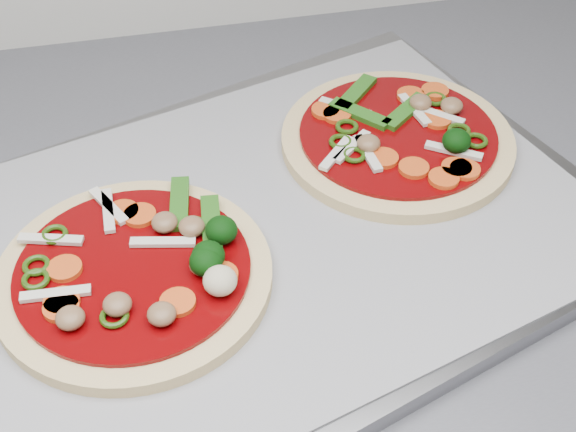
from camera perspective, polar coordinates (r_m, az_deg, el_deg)
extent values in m
cube|color=gray|center=(0.64, -0.79, -0.97)|extent=(0.60, 0.52, 0.02)
cube|color=gray|center=(0.63, -0.80, -0.37)|extent=(0.56, 0.47, 0.00)
cylinder|color=#EAD08B|center=(0.59, -10.89, -4.24)|extent=(0.23, 0.23, 0.01)
cylinder|color=#670100|center=(0.58, -10.98, -3.76)|extent=(0.20, 0.20, 0.00)
cylinder|color=#F94F1E|center=(0.62, -11.68, 0.29)|extent=(0.03, 0.03, 0.00)
ellipsoid|color=#083207|center=(0.57, -5.86, -3.23)|extent=(0.03, 0.03, 0.02)
torus|color=#25460D|center=(0.60, -17.46, -3.38)|extent=(0.02, 0.02, 0.00)
cylinder|color=#F94F1E|center=(0.59, -15.60, -3.61)|extent=(0.04, 0.04, 0.00)
ellipsoid|color=brown|center=(0.60, -6.86, -0.75)|extent=(0.03, 0.03, 0.01)
cube|color=silver|center=(0.58, -16.20, -5.33)|extent=(0.05, 0.01, 0.00)
ellipsoid|color=brown|center=(0.60, -8.77, -0.45)|extent=(0.02, 0.02, 0.01)
cube|color=#2B6A18|center=(0.60, -5.48, -0.50)|extent=(0.02, 0.06, 0.00)
cube|color=silver|center=(0.63, -12.64, 0.71)|extent=(0.03, 0.05, 0.00)
ellipsoid|color=brown|center=(0.57, -6.06, -3.44)|extent=(0.02, 0.02, 0.01)
ellipsoid|color=brown|center=(0.54, -8.97, -6.90)|extent=(0.03, 0.03, 0.01)
torus|color=#25460D|center=(0.59, -17.50, -4.32)|extent=(0.02, 0.02, 0.00)
ellipsoid|color=brown|center=(0.55, -12.04, -6.16)|extent=(0.02, 0.02, 0.01)
ellipsoid|color=#083207|center=(0.57, -5.69, -2.81)|extent=(0.03, 0.03, 0.02)
ellipsoid|color=beige|center=(0.55, -4.86, -4.61)|extent=(0.03, 0.03, 0.02)
cylinder|color=#F94F1E|center=(0.57, -15.83, -6.30)|extent=(0.03, 0.03, 0.00)
ellipsoid|color=#083207|center=(0.59, -4.76, -1.01)|extent=(0.03, 0.03, 0.02)
torus|color=#25460D|center=(0.60, -6.77, -0.70)|extent=(0.02, 0.02, 0.00)
cube|color=silver|center=(0.63, -12.66, 0.38)|extent=(0.01, 0.05, 0.00)
cube|color=silver|center=(0.61, -16.53, -1.60)|extent=(0.05, 0.02, 0.00)
cylinder|color=#F94F1E|center=(0.57, -4.80, -4.22)|extent=(0.03, 0.03, 0.00)
ellipsoid|color=brown|center=(0.55, -15.23, -7.01)|extent=(0.02, 0.02, 0.01)
torus|color=#25460D|center=(0.62, -16.27, -1.27)|extent=(0.03, 0.03, 0.00)
cylinder|color=#F94F1E|center=(0.62, -10.49, 0.06)|extent=(0.03, 0.03, 0.00)
cube|color=#2B6A18|center=(0.62, -7.73, 0.90)|extent=(0.02, 0.06, 0.00)
cube|color=silver|center=(0.59, -8.89, -1.85)|extent=(0.05, 0.02, 0.00)
torus|color=#25460D|center=(0.55, -12.25, -7.00)|extent=(0.02, 0.02, 0.00)
cylinder|color=#F94F1E|center=(0.55, -7.85, -6.09)|extent=(0.03, 0.03, 0.00)
cylinder|color=#F94F1E|center=(0.57, -15.80, -5.85)|extent=(0.03, 0.03, 0.00)
cylinder|color=#EAD08B|center=(0.70, 7.77, 5.34)|extent=(0.28, 0.28, 0.01)
cylinder|color=#670100|center=(0.70, 7.83, 5.81)|extent=(0.24, 0.24, 0.00)
ellipsoid|color=brown|center=(0.72, 9.41, 7.97)|extent=(0.02, 0.02, 0.01)
ellipsoid|color=#083207|center=(0.68, 11.90, 5.25)|extent=(0.03, 0.03, 0.02)
cylinder|color=#F94F1E|center=(0.71, 2.68, 7.52)|extent=(0.03, 0.03, 0.00)
cylinder|color=#F94F1E|center=(0.74, 8.71, 8.49)|extent=(0.03, 0.03, 0.00)
cylinder|color=#F94F1E|center=(0.71, 3.51, 7.21)|extent=(0.03, 0.03, 0.00)
cylinder|color=#F94F1E|center=(0.66, 8.94, 3.39)|extent=(0.03, 0.03, 0.00)
cube|color=silver|center=(0.67, 3.47, 4.49)|extent=(0.04, 0.04, 0.00)
cylinder|color=#F94F1E|center=(0.66, 12.47, 3.24)|extent=(0.04, 0.04, 0.00)
torus|color=#25460D|center=(0.70, 12.07, 5.96)|extent=(0.02, 0.02, 0.00)
cube|color=#2B6A18|center=(0.71, 5.13, 7.26)|extent=(0.05, 0.05, 0.00)
cylinder|color=#F94F1E|center=(0.66, 11.89, 3.35)|extent=(0.04, 0.04, 0.00)
cube|color=silver|center=(0.67, 5.68, 4.47)|extent=(0.01, 0.05, 0.00)
torus|color=#25460D|center=(0.69, 4.21, 6.35)|extent=(0.03, 0.03, 0.00)
torus|color=#25460D|center=(0.74, 10.43, 8.19)|extent=(0.03, 0.03, 0.00)
cube|color=silver|center=(0.67, 4.56, 4.95)|extent=(0.04, 0.04, 0.00)
cylinder|color=#F94F1E|center=(0.65, 11.02, 2.65)|extent=(0.04, 0.04, 0.00)
cylinder|color=#F94F1E|center=(0.66, 6.80, 4.11)|extent=(0.03, 0.03, 0.00)
torus|color=#25460D|center=(0.70, 13.23, 5.23)|extent=(0.03, 0.03, 0.00)
cylinder|color=#F94F1E|center=(0.75, 10.41, 8.72)|extent=(0.03, 0.03, 0.00)
cube|color=silver|center=(0.72, 10.62, 7.09)|extent=(0.04, 0.04, 0.00)
torus|color=#25460D|center=(0.68, 3.77, 5.28)|extent=(0.03, 0.03, 0.00)
cube|color=silver|center=(0.68, 11.71, 4.56)|extent=(0.04, 0.03, 0.00)
cube|color=#2B6A18|center=(0.74, 4.85, 8.71)|extent=(0.05, 0.05, 0.00)
cube|color=silver|center=(0.72, 8.98, 7.48)|extent=(0.02, 0.05, 0.00)
cube|color=silver|center=(0.72, 4.06, 7.73)|extent=(0.04, 0.04, 0.00)
ellipsoid|color=brown|center=(0.73, 11.57, 7.69)|extent=(0.02, 0.02, 0.01)
torus|color=#25460D|center=(0.66, 4.73, 4.35)|extent=(0.03, 0.03, 0.00)
cylinder|color=#F94F1E|center=(0.71, 10.55, 6.76)|extent=(0.03, 0.03, 0.00)
ellipsoid|color=brown|center=(0.67, 5.75, 5.16)|extent=(0.03, 0.03, 0.01)
cube|color=#2B6A18|center=(0.72, 8.36, 7.39)|extent=(0.05, 0.05, 0.00)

